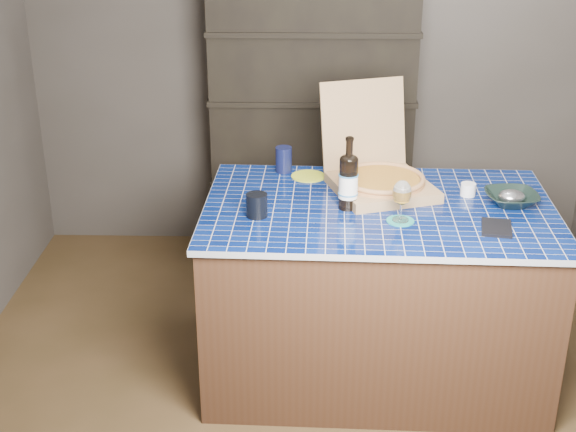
{
  "coord_description": "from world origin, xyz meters",
  "views": [
    {
      "loc": [
        -0.03,
        -3.17,
        2.34
      ],
      "look_at": [
        -0.11,
        0.0,
        0.93
      ],
      "focal_mm": 50.0,
      "sensor_mm": 36.0,
      "label": 1
    }
  ],
  "objects_px": {
    "pizza_box": "(380,177)",
    "dvd_case": "(497,228)",
    "wine_glass": "(402,194)",
    "mead_bottle": "(348,181)",
    "bowl": "(511,198)",
    "kitchen_island": "(375,290)"
  },
  "relations": [
    {
      "from": "pizza_box",
      "to": "dvd_case",
      "type": "distance_m",
      "value": 0.65
    },
    {
      "from": "wine_glass",
      "to": "mead_bottle",
      "type": "bearing_deg",
      "value": 147.66
    },
    {
      "from": "pizza_box",
      "to": "wine_glass",
      "type": "bearing_deg",
      "value": -98.58
    },
    {
      "from": "bowl",
      "to": "mead_bottle",
      "type": "bearing_deg",
      "value": -175.24
    },
    {
      "from": "dvd_case",
      "to": "bowl",
      "type": "distance_m",
      "value": 0.31
    },
    {
      "from": "bowl",
      "to": "wine_glass",
      "type": "bearing_deg",
      "value": -158.8
    },
    {
      "from": "dvd_case",
      "to": "bowl",
      "type": "relative_size",
      "value": 0.74
    },
    {
      "from": "mead_bottle",
      "to": "bowl",
      "type": "xyz_separation_m",
      "value": [
        0.76,
        0.06,
        -0.1
      ]
    },
    {
      "from": "mead_bottle",
      "to": "kitchen_island",
      "type": "bearing_deg",
      "value": 10.65
    },
    {
      "from": "mead_bottle",
      "to": "bowl",
      "type": "relative_size",
      "value": 1.42
    },
    {
      "from": "kitchen_island",
      "to": "pizza_box",
      "type": "relative_size",
      "value": 2.56
    },
    {
      "from": "kitchen_island",
      "to": "bowl",
      "type": "bearing_deg",
      "value": 5.17
    },
    {
      "from": "pizza_box",
      "to": "mead_bottle",
      "type": "xyz_separation_m",
      "value": [
        -0.16,
        -0.23,
        0.07
      ]
    },
    {
      "from": "mead_bottle",
      "to": "wine_glass",
      "type": "xyz_separation_m",
      "value": [
        0.23,
        -0.14,
        -0.0
      ]
    },
    {
      "from": "wine_glass",
      "to": "dvd_case",
      "type": "relative_size",
      "value": 1.06
    },
    {
      "from": "kitchen_island",
      "to": "mead_bottle",
      "type": "height_order",
      "value": "mead_bottle"
    },
    {
      "from": "pizza_box",
      "to": "mead_bottle",
      "type": "height_order",
      "value": "pizza_box"
    },
    {
      "from": "pizza_box",
      "to": "dvd_case",
      "type": "relative_size",
      "value": 3.63
    },
    {
      "from": "dvd_case",
      "to": "wine_glass",
      "type": "bearing_deg",
      "value": -179.18
    },
    {
      "from": "dvd_case",
      "to": "kitchen_island",
      "type": "bearing_deg",
      "value": 164.25
    },
    {
      "from": "kitchen_island",
      "to": "wine_glass",
      "type": "bearing_deg",
      "value": -63.46
    },
    {
      "from": "kitchen_island",
      "to": "dvd_case",
      "type": "height_order",
      "value": "dvd_case"
    }
  ]
}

